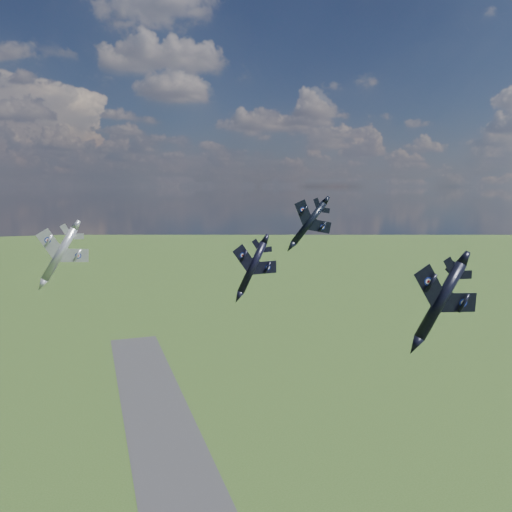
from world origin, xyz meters
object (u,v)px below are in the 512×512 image
object	(u,v)px
jet_right_navy	(440,301)
jet_left_silver	(60,254)
jet_lead_navy	(252,267)
jet_high_navy	(309,223)

from	to	relation	value
jet_right_navy	jet_left_silver	bearing A→B (deg)	143.71
jet_lead_navy	jet_high_navy	bearing A→B (deg)	41.17
jet_high_navy	jet_left_silver	xyz separation A→B (m)	(-50.43, -8.04, -3.60)
jet_high_navy	jet_lead_navy	bearing A→B (deg)	-133.75
jet_lead_navy	jet_right_navy	size ratio (longest dim) A/B	0.90
jet_right_navy	jet_left_silver	world-z (taller)	jet_left_silver
jet_lead_navy	jet_left_silver	size ratio (longest dim) A/B	0.95
jet_lead_navy	jet_high_navy	xyz separation A→B (m)	(18.75, 17.50, 6.10)
jet_high_navy	jet_right_navy	bearing A→B (deg)	-92.22
jet_lead_navy	jet_high_navy	distance (m)	26.36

